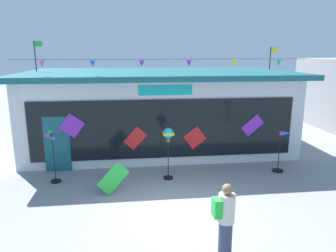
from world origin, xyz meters
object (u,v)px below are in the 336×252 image
at_px(kite_shop_building, 158,108).
at_px(display_kite_on_ground, 113,178).
at_px(wind_spinner_left, 168,139).
at_px(wind_spinner_center_left, 282,148).
at_px(wind_spinner_far_left, 53,149).
at_px(person_mid_plaza, 225,221).

bearing_deg(kite_shop_building, display_kite_on_ground, -110.16).
distance_m(wind_spinner_left, wind_spinner_center_left, 4.15).
xyz_separation_m(wind_spinner_far_left, display_kite_on_ground, (1.95, -1.09, -0.65)).
height_order(wind_spinner_far_left, person_mid_plaza, wind_spinner_far_left).
height_order(kite_shop_building, wind_spinner_center_left, kite_shop_building).
bearing_deg(person_mid_plaza, wind_spinner_center_left, -39.86).
relative_size(person_mid_plaza, display_kite_on_ground, 1.82).
bearing_deg(display_kite_on_ground, kite_shop_building, 69.84).
bearing_deg(kite_shop_building, wind_spinner_left, -90.49).
height_order(wind_spinner_far_left, wind_spinner_center_left, wind_spinner_far_left).
bearing_deg(wind_spinner_center_left, wind_spinner_left, -177.50).
bearing_deg(kite_shop_building, wind_spinner_center_left, -43.16).
bearing_deg(display_kite_on_ground, person_mid_plaza, -55.17).
relative_size(wind_spinner_far_left, wind_spinner_center_left, 1.20).
bearing_deg(wind_spinner_left, kite_shop_building, 89.51).
bearing_deg(kite_shop_building, wind_spinner_far_left, -134.20).
distance_m(wind_spinner_far_left, display_kite_on_ground, 2.32).
xyz_separation_m(wind_spinner_center_left, display_kite_on_ground, (-5.90, -1.14, -0.37)).
distance_m(wind_spinner_center_left, display_kite_on_ground, 6.02).
height_order(person_mid_plaza, display_kite_on_ground, person_mid_plaza).
distance_m(wind_spinner_far_left, wind_spinner_left, 3.75).
height_order(wind_spinner_left, display_kite_on_ground, wind_spinner_left).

